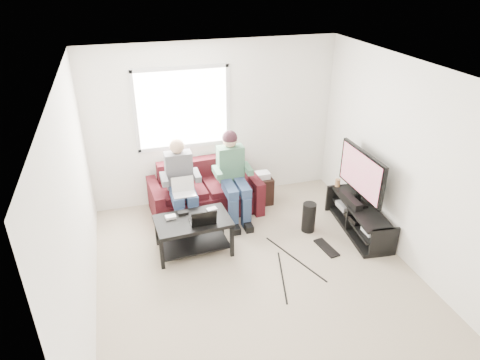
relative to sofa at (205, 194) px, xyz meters
name	(u,v)px	position (x,y,z in m)	size (l,w,h in m)	color
floor	(258,276)	(0.30, -1.81, -0.30)	(4.50, 4.50, 0.00)	#B6A98D
ceiling	(263,75)	(0.30, -1.81, 2.30)	(4.50, 4.50, 0.00)	white
wall_back	(215,124)	(0.30, 0.44, 1.00)	(4.50, 4.50, 0.00)	white
wall_front	(363,333)	(0.30, -4.06, 1.00)	(4.50, 4.50, 0.00)	white
wall_left	(77,214)	(-1.70, -1.81, 1.00)	(4.50, 4.50, 0.00)	white
wall_right	(409,166)	(2.30, -1.81, 1.00)	(4.50, 4.50, 0.00)	white
window	(183,109)	(-0.20, 0.42, 1.30)	(1.48, 0.04, 1.28)	white
sofa	(205,194)	(0.00, 0.00, 0.00)	(1.75, 0.89, 0.80)	#451118
person_left	(181,181)	(-0.40, -0.28, 0.42)	(0.40, 0.70, 1.32)	navy
person_right	(233,170)	(0.40, -0.26, 0.48)	(0.40, 0.71, 1.37)	navy
laptop_silver	(184,191)	(-0.40, -0.53, 0.39)	(0.32, 0.22, 0.24)	silver
coffee_table	(193,228)	(-0.38, -1.02, 0.07)	(1.04, 0.67, 0.50)	black
laptop_black	(202,214)	(-0.26, -1.10, 0.32)	(0.34, 0.24, 0.24)	black
controller_a	(171,217)	(-0.66, -0.90, 0.22)	(0.14, 0.09, 0.04)	silver
controller_b	(183,213)	(-0.48, -0.84, 0.22)	(0.14, 0.09, 0.04)	black
controller_c	(212,210)	(-0.08, -0.87, 0.22)	(0.14, 0.09, 0.04)	gray
tv_stand	(359,219)	(2.07, -1.24, -0.10)	(0.55, 1.38, 0.44)	black
tv	(361,174)	(2.07, -1.14, 0.60)	(0.12, 1.10, 0.81)	black
soundbar	(351,200)	(1.95, -1.14, 0.19)	(0.12, 0.50, 0.10)	black
drink_cup	(338,183)	(2.02, -0.61, 0.20)	(0.08, 0.08, 0.12)	#AC784A
console_white	(374,230)	(2.07, -1.64, -0.03)	(0.30, 0.22, 0.06)	silver
console_grey	(349,205)	(2.07, -0.94, -0.02)	(0.34, 0.26, 0.08)	gray
console_black	(361,217)	(2.07, -1.29, -0.03)	(0.38, 0.30, 0.07)	black
subwoofer	(309,217)	(1.36, -1.02, -0.07)	(0.20, 0.20, 0.46)	black
keyboard_floor	(326,248)	(1.42, -1.52, -0.29)	(0.15, 0.45, 0.02)	black
end_table	(262,189)	(0.97, -0.04, -0.05)	(0.31, 0.31, 0.56)	black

